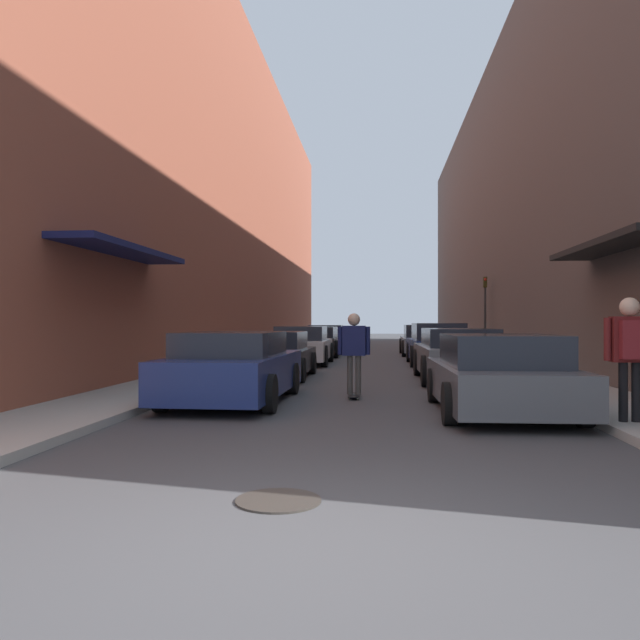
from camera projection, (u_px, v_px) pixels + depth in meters
ground at (368, 361)px, 22.76m from camera, size 103.82×103.82×0.00m
curb_strip_left at (274, 353)px, 27.86m from camera, size 1.80×47.19×0.12m
curb_strip_right at (468, 354)px, 27.05m from camera, size 1.80×47.19×0.12m
building_row_left at (211, 195)px, 28.14m from camera, size 4.90×47.19×14.33m
building_row_right at (537, 206)px, 26.79m from camera, size 4.90×47.19×12.83m
parked_car_left_0 at (234, 368)px, 11.25m from camera, size 1.95×4.37×1.27m
parked_car_left_1 at (272, 355)px, 16.15m from camera, size 1.99×4.10×1.20m
parked_car_left_2 at (302, 346)px, 21.29m from camera, size 1.94×4.18×1.30m
parked_car_left_3 at (316, 342)px, 26.03m from camera, size 2.05×4.04×1.24m
parked_car_left_4 at (326, 338)px, 31.61m from camera, size 2.00×4.81×1.28m
parked_car_right_0 at (499, 376)px, 9.88m from camera, size 2.02×4.13×1.26m
parked_car_right_1 at (458, 355)px, 15.23m from camera, size 1.97×4.70×1.29m
parked_car_right_2 at (438, 345)px, 20.99m from camera, size 1.96×4.35×1.41m
parked_car_right_3 at (424, 341)px, 27.02m from camera, size 1.99×4.64×1.32m
skateboarder at (354, 346)px, 11.85m from camera, size 0.62×0.78×1.62m
manhole_cover at (278, 500)px, 5.05m from camera, size 0.70×0.70×0.02m
traffic_light at (485, 306)px, 26.25m from camera, size 0.16×0.22×3.22m
pedestrian at (631, 344)px, 8.31m from camera, size 0.67×0.37×1.66m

